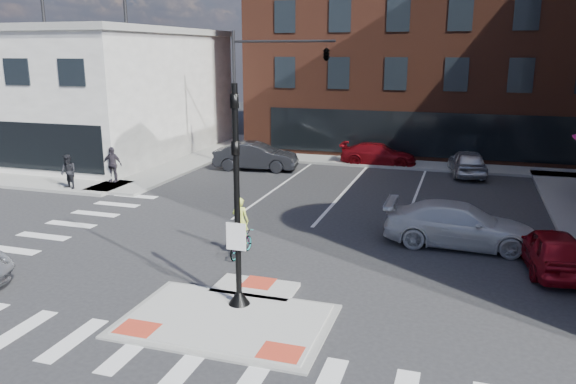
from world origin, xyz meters
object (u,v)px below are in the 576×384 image
(white_pickup, at_px, (460,225))
(bg_car_silver, at_px, (467,163))
(bg_car_dark, at_px, (256,156))
(bg_car_red, at_px, (378,154))
(pedestrian_b, at_px, (112,164))
(red_sedan, at_px, (551,249))
(cyclist, at_px, (241,236))
(pedestrian_a, at_px, (68,172))

(white_pickup, relative_size, bg_car_silver, 1.22)
(bg_car_dark, distance_m, bg_car_silver, 12.17)
(bg_car_red, bearing_deg, bg_car_dark, 116.79)
(bg_car_silver, distance_m, pedestrian_b, 19.53)
(bg_car_dark, height_order, pedestrian_b, pedestrian_b)
(bg_car_dark, bearing_deg, bg_car_silver, -86.84)
(red_sedan, distance_m, bg_car_silver, 14.27)
(bg_car_red, bearing_deg, white_pickup, -161.42)
(pedestrian_b, bearing_deg, cyclist, -39.13)
(cyclist, bearing_deg, white_pickup, -151.32)
(bg_car_dark, relative_size, cyclist, 2.36)
(pedestrian_a, bearing_deg, cyclist, -11.65)
(red_sedan, bearing_deg, white_pickup, -36.50)
(bg_car_silver, xyz_separation_m, pedestrian_a, (-18.99, -10.00, 0.27))
(bg_car_silver, bearing_deg, cyclist, 56.57)
(red_sedan, distance_m, pedestrian_b, 21.37)
(red_sedan, height_order, bg_car_silver, bg_car_silver)
(cyclist, bearing_deg, pedestrian_a, -23.31)
(bg_car_dark, relative_size, pedestrian_b, 2.63)
(red_sedan, xyz_separation_m, pedestrian_a, (-21.68, 4.02, 0.31))
(bg_car_dark, distance_m, bg_car_red, 7.63)
(pedestrian_b, bearing_deg, bg_car_red, 34.74)
(white_pickup, bearing_deg, bg_car_silver, -0.99)
(red_sedan, distance_m, pedestrian_a, 22.05)
(pedestrian_a, distance_m, pedestrian_b, 2.32)
(bg_car_dark, relative_size, pedestrian_a, 2.83)
(red_sedan, distance_m, bg_car_red, 17.44)
(bg_car_silver, xyz_separation_m, cyclist, (-7.31, -15.83, -0.05))
(red_sedan, relative_size, pedestrian_a, 2.39)
(bg_car_red, bearing_deg, pedestrian_a, 128.42)
(bg_car_dark, bearing_deg, red_sedan, -135.91)
(white_pickup, bearing_deg, cyclist, 115.21)
(bg_car_dark, height_order, cyclist, cyclist)
(white_pickup, bearing_deg, bg_car_red, 19.91)
(white_pickup, height_order, bg_car_silver, white_pickup)
(bg_car_silver, xyz_separation_m, pedestrian_b, (-17.81, -8.00, 0.33))
(bg_car_silver, bearing_deg, red_sedan, 92.22)
(bg_car_silver, distance_m, pedestrian_a, 21.46)
(bg_car_red, bearing_deg, cyclist, 171.73)
(red_sedan, height_order, cyclist, cyclist)
(white_pickup, xyz_separation_m, pedestrian_a, (-18.83, 2.43, 0.23))
(bg_car_silver, relative_size, cyclist, 2.12)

